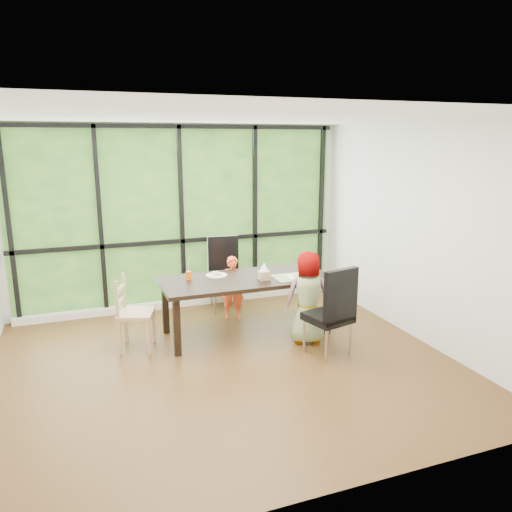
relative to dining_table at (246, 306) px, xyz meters
The scene contains 23 objects.
ground 1.02m from the dining_table, 122.86° to the right, with size 5.00×5.00×0.00m, color black.
back_wall 1.82m from the dining_table, 109.55° to the left, with size 5.00×5.00×0.00m, color silver.
foliage_backdrop 1.81m from the dining_table, 109.80° to the left, with size 4.80×0.02×2.65m, color #255320.
window_mullions 1.78m from the dining_table, 110.33° to the left, with size 4.80×0.06×2.65m, color black, non-canonical shape.
window_sill 1.48m from the dining_table, 110.88° to the left, with size 4.80×0.12×0.10m, color silver.
dining_table is the anchor object (origin of this frame).
chair_window_leather 0.98m from the dining_table, 89.00° to the left, with size 0.46×0.46×1.08m, color black.
chair_interior_leather 1.18m from the dining_table, 54.65° to the right, with size 0.46×0.46×1.08m, color black.
chair_end_beech 1.40m from the dining_table, behind, with size 0.42×0.40×0.90m, color #A27B59.
child_toddler 0.57m from the dining_table, 90.00° to the left, with size 0.33×0.22×0.90m, color #FF5627.
child_older 0.86m from the dining_table, 39.74° to the right, with size 0.56×0.37×1.15m, color slate.
placemat 0.72m from the dining_table, 18.07° to the right, with size 0.51×0.37×0.01m, color tan.
plate_far 0.55m from the dining_table, 147.10° to the left, with size 0.28×0.28×0.02m, color white.
plate_near 0.76m from the dining_table, 19.93° to the right, with size 0.26×0.26×0.02m, color white.
orange_cup 0.84m from the dining_table, 166.32° to the left, with size 0.07×0.07×0.11m, color #EC5A06.
green_cup 1.01m from the dining_table, 16.02° to the right, with size 0.07×0.07×0.11m, color green.
white_mug 1.10m from the dining_table, ahead, with size 0.07×0.07×0.08m, color white.
tissue_box 0.50m from the dining_table, 41.00° to the right, with size 0.13×0.13×0.11m, color tan.
crepe_rolls_far 0.57m from the dining_table, 147.10° to the left, with size 0.10×0.12×0.04m, color tan, non-canonical shape.
crepe_rolls_near 0.78m from the dining_table, 19.93° to the right, with size 0.10×0.12×0.04m, color tan, non-canonical shape.
straw_white 0.89m from the dining_table, 166.32° to the left, with size 0.01×0.01×0.20m, color white.
straw_pink 1.06m from the dining_table, 16.02° to the right, with size 0.01×0.01×0.20m, color pink.
tissue 0.60m from the dining_table, 41.00° to the right, with size 0.12×0.12×0.11m, color white.
Camera 1 is at (-1.45, -4.89, 2.47)m, focal length 34.35 mm.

